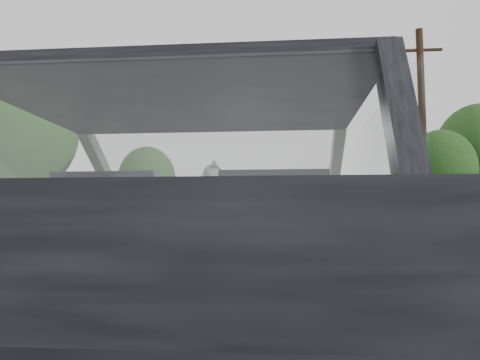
% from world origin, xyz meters
% --- Properties ---
extents(subject_car, '(1.80, 4.00, 1.45)m').
position_xyz_m(subject_car, '(0.00, 0.00, 0.72)').
color(subject_car, '#212329').
rests_on(subject_car, ground).
extents(dashboard, '(1.58, 0.45, 0.30)m').
position_xyz_m(dashboard, '(0.00, 0.62, 0.85)').
color(dashboard, black).
rests_on(dashboard, subject_car).
extents(driver_seat, '(0.50, 0.72, 0.42)m').
position_xyz_m(driver_seat, '(-0.40, -0.29, 0.88)').
color(driver_seat, '#24222E').
rests_on(driver_seat, subject_car).
extents(passenger_seat, '(0.50, 0.72, 0.42)m').
position_xyz_m(passenger_seat, '(0.40, -0.29, 0.88)').
color(passenger_seat, '#24222E').
rests_on(passenger_seat, subject_car).
extents(steering_wheel, '(0.36, 0.36, 0.04)m').
position_xyz_m(steering_wheel, '(-0.40, 0.33, 0.92)').
color(steering_wheel, black).
rests_on(steering_wheel, dashboard).
extents(cat, '(0.64, 0.24, 0.28)m').
position_xyz_m(cat, '(0.24, 0.63, 1.09)').
color(cat, gray).
rests_on(cat, dashboard).
extents(guardrail, '(0.05, 90.00, 0.32)m').
position_xyz_m(guardrail, '(4.30, 10.00, 0.58)').
color(guardrail, '#9A9EAB').
rests_on(guardrail, ground).
extents(other_car, '(1.85, 4.07, 1.31)m').
position_xyz_m(other_car, '(-0.34, 21.82, 0.65)').
color(other_car, '#B4B6BA').
rests_on(other_car, ground).
extents(highway_sign, '(0.51, 1.05, 2.73)m').
position_xyz_m(highway_sign, '(5.78, 21.17, 1.36)').
color(highway_sign, '#0F4B1C').
rests_on(highway_sign, ground).
extents(utility_pole, '(0.32, 0.32, 8.53)m').
position_xyz_m(utility_pole, '(5.85, 15.89, 4.27)').
color(utility_pole, '#3A2015').
rests_on(utility_pole, ground).
extents(tree_2, '(5.74, 5.74, 6.73)m').
position_xyz_m(tree_2, '(10.56, 28.37, 3.37)').
color(tree_2, '#183E0F').
rests_on(tree_2, ground).
extents(tree_5, '(7.36, 7.36, 8.41)m').
position_xyz_m(tree_5, '(-12.34, 18.82, 4.20)').
color(tree_5, '#183E0F').
rests_on(tree_5, ground).
extents(tree_6, '(5.44, 5.44, 6.22)m').
position_xyz_m(tree_6, '(-9.30, 29.98, 3.11)').
color(tree_6, '#183E0F').
rests_on(tree_6, ground).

